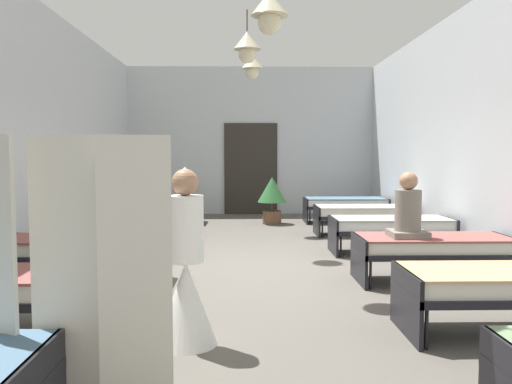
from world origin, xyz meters
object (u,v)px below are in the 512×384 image
at_px(bed_right_row_3, 391,226).
at_px(nurse_near_aisle, 186,282).
at_px(bed_right_row_2, 433,247).
at_px(bed_right_row_5, 345,204).
at_px(bed_left_row_4, 141,213).
at_px(bed_right_row_4, 364,213).
at_px(patient_seated_primary, 408,213).
at_px(bed_left_row_5, 158,204).
at_px(potted_plant, 272,195).
at_px(bed_right_row_1, 511,285).
at_px(privacy_screen, 64,282).
at_px(bed_left_row_1, 13,288).
at_px(bed_left_row_3, 118,227).
at_px(bed_left_row_2, 81,248).

bearing_deg(bed_right_row_3, nurse_near_aisle, -125.37).
xyz_separation_m(bed_right_row_2, bed_right_row_5, (0.00, 5.70, 0.00)).
relative_size(bed_left_row_4, bed_right_row_4, 1.00).
height_order(bed_left_row_4, patient_seated_primary, patient_seated_primary).
relative_size(bed_left_row_5, bed_right_row_5, 1.00).
xyz_separation_m(bed_left_row_4, bed_left_row_5, (0.00, 1.90, 0.00)).
relative_size(bed_right_row_2, bed_left_row_5, 1.00).
distance_m(bed_right_row_3, bed_right_row_5, 3.80).
bearing_deg(bed_right_row_5, patient_seated_primary, -93.47).
xyz_separation_m(bed_right_row_2, potted_plant, (-1.72, 5.50, 0.23)).
relative_size(nurse_near_aisle, patient_seated_primary, 1.86).
relative_size(patient_seated_primary, potted_plant, 0.75).
xyz_separation_m(bed_right_row_1, privacy_screen, (-3.40, -1.49, 0.41)).
height_order(bed_left_row_1, nurse_near_aisle, nurse_near_aisle).
bearing_deg(bed_right_row_2, bed_right_row_3, 90.00).
bearing_deg(nurse_near_aisle, privacy_screen, -93.98).
relative_size(bed_left_row_1, potted_plant, 1.77).
bearing_deg(potted_plant, bed_left_row_3, -126.22).
bearing_deg(bed_left_row_2, nurse_near_aisle, -54.18).
height_order(bed_right_row_4, nurse_near_aisle, nurse_near_aisle).
bearing_deg(bed_left_row_3, bed_right_row_2, -23.59).
height_order(bed_right_row_3, patient_seated_primary, patient_seated_primary).
bearing_deg(bed_right_row_1, bed_left_row_1, 180.00).
bearing_deg(patient_seated_primary, privacy_screen, -132.61).
height_order(bed_left_row_2, bed_left_row_5, same).
height_order(nurse_near_aisle, patient_seated_primary, nurse_near_aisle).
bearing_deg(bed_right_row_5, bed_right_row_2, -90.00).
bearing_deg(potted_plant, bed_right_row_1, -76.93).
bearing_deg(bed_left_row_4, potted_plant, 32.79).
bearing_deg(bed_right_row_2, patient_seated_primary, -168.83).
height_order(bed_left_row_4, nurse_near_aisle, nurse_near_aisle).
distance_m(potted_plant, privacy_screen, 9.04).
bearing_deg(bed_right_row_4, bed_right_row_3, -90.00).
xyz_separation_m(nurse_near_aisle, patient_seated_primary, (2.49, 2.03, 0.34)).
height_order(bed_left_row_2, bed_right_row_2, same).
bearing_deg(bed_right_row_2, bed_left_row_1, -156.41).
xyz_separation_m(bed_left_row_1, bed_right_row_5, (4.35, 7.60, 0.00)).
xyz_separation_m(bed_left_row_4, bed_right_row_4, (4.35, 0.00, 0.00)).
height_order(bed_right_row_1, bed_left_row_3, same).
height_order(bed_right_row_3, nurse_near_aisle, nurse_near_aisle).
height_order(potted_plant, privacy_screen, privacy_screen).
height_order(bed_right_row_1, nurse_near_aisle, nurse_near_aisle).
bearing_deg(potted_plant, bed_left_row_5, 175.59).
relative_size(bed_right_row_3, privacy_screen, 1.12).
xyz_separation_m(bed_left_row_1, bed_left_row_3, (0.00, 3.80, 0.00)).
xyz_separation_m(bed_left_row_1, bed_right_row_4, (4.35, 5.70, 0.00)).
distance_m(bed_left_row_1, bed_right_row_4, 7.17).
bearing_deg(bed_left_row_5, bed_right_row_4, -23.59).
height_order(bed_right_row_2, potted_plant, potted_plant).
relative_size(bed_left_row_2, bed_right_row_3, 1.00).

